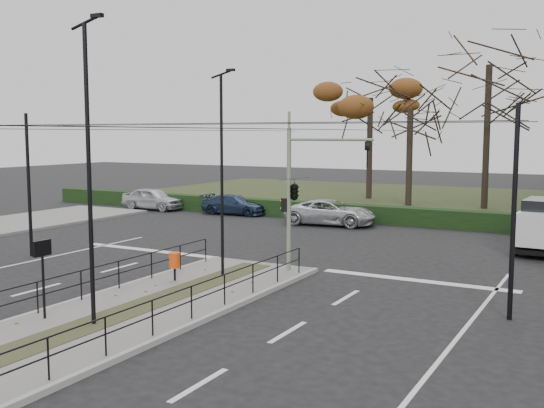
% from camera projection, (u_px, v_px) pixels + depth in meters
% --- Properties ---
extents(ground, '(140.00, 140.00, 0.00)m').
position_uv_depth(ground, '(188.00, 294.00, 20.61)').
color(ground, black).
rests_on(ground, ground).
extents(median_island, '(4.40, 15.00, 0.14)m').
position_uv_depth(median_island, '(136.00, 310.00, 18.42)').
color(median_island, '#62605D').
rests_on(median_island, ground).
extents(park, '(38.00, 26.00, 0.10)m').
position_uv_depth(park, '(363.00, 197.00, 51.35)').
color(park, '#253018').
rests_on(park, ground).
extents(hedge, '(38.00, 1.00, 1.00)m').
position_uv_depth(hedge, '(287.00, 209.00, 39.62)').
color(hedge, black).
rests_on(hedge, ground).
extents(median_railing, '(4.14, 13.24, 0.92)m').
position_uv_depth(median_railing, '(133.00, 280.00, 18.23)').
color(median_railing, black).
rests_on(median_railing, median_island).
extents(catenary, '(20.00, 34.00, 6.00)m').
position_uv_depth(catenary, '(214.00, 185.00, 21.64)').
color(catenary, black).
rests_on(catenary, ground).
extents(traffic_light, '(3.54, 2.03, 5.21)m').
position_uv_depth(traffic_light, '(296.00, 189.00, 23.09)').
color(traffic_light, gray).
rests_on(traffic_light, median_island).
extents(litter_bin, '(0.38, 0.38, 0.98)m').
position_uv_depth(litter_bin, '(175.00, 261.00, 21.75)').
color(litter_bin, black).
rests_on(litter_bin, median_island).
extents(info_panel, '(0.12, 0.56, 2.16)m').
position_uv_depth(info_panel, '(42.00, 257.00, 17.20)').
color(info_panel, black).
rests_on(info_panel, median_island).
extents(streetlamp_median_near, '(0.67, 0.14, 7.99)m').
position_uv_depth(streetlamp_median_near, '(89.00, 171.00, 16.40)').
color(streetlamp_median_near, black).
rests_on(streetlamp_median_near, median_island).
extents(streetlamp_median_far, '(0.60, 0.12, 7.23)m').
position_uv_depth(streetlamp_median_far, '(222.00, 172.00, 22.27)').
color(streetlamp_median_far, black).
rests_on(streetlamp_median_far, median_island).
extents(parked_car_first, '(4.42, 1.84, 1.50)m').
position_uv_depth(parked_car_first, '(153.00, 199.00, 43.17)').
color(parked_car_first, '#B2B5BB').
rests_on(parked_car_first, ground).
extents(parked_car_third, '(4.46, 2.03, 1.26)m').
position_uv_depth(parked_car_third, '(235.00, 205.00, 40.64)').
color(parked_car_third, '#1D2A43').
rests_on(parked_car_third, ground).
extents(parked_car_fourth, '(5.37, 2.93, 1.43)m').
position_uv_depth(parked_car_fourth, '(331.00, 212.00, 35.95)').
color(parked_car_fourth, '#B2B5BB').
rests_on(parked_car_fourth, ground).
extents(rust_tree, '(8.18, 8.18, 10.24)m').
position_uv_depth(rust_tree, '(370.00, 98.00, 49.00)').
color(rust_tree, black).
rests_on(rust_tree, park).
extents(bare_tree_center, '(7.96, 7.96, 12.76)m').
position_uv_depth(bare_tree_center, '(489.00, 75.00, 42.22)').
color(bare_tree_center, black).
rests_on(bare_tree_center, park).
extents(bare_tree_near, '(6.21, 6.21, 8.90)m').
position_uv_depth(bare_tree_near, '(410.00, 117.00, 44.25)').
color(bare_tree_near, black).
rests_on(bare_tree_near, park).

